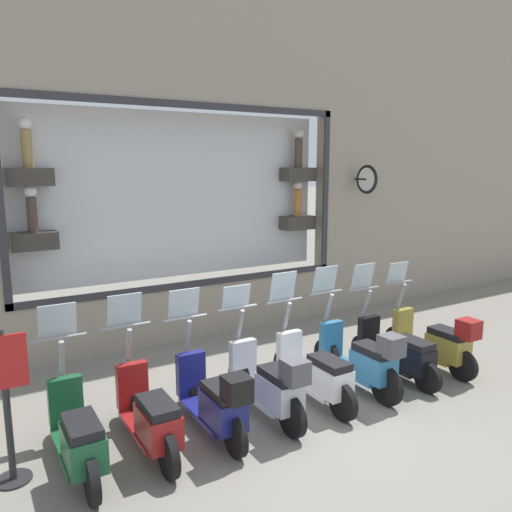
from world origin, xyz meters
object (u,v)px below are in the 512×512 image
Objects in this scene: scooter_green_7 at (78,435)px; scooter_silver_4 at (270,384)px; scooter_navy_5 at (215,400)px; scooter_red_6 at (150,416)px; scooter_white_3 at (316,373)px; shop_sign_post at (7,402)px; scooter_black_1 at (398,352)px; scooter_olive_0 at (437,341)px; scooter_teal_2 at (362,359)px.

scooter_silver_4 is at bearing -91.50° from scooter_green_7.
scooter_red_6 is (0.07, 0.77, -0.03)m from scooter_navy_5.
scooter_white_3 reaches higher than scooter_silver_4.
scooter_black_1 is at bearing -92.17° from shop_sign_post.
shop_sign_post is (0.26, 2.17, 0.41)m from scooter_navy_5.
scooter_red_6 reaches higher than shop_sign_post.
scooter_olive_0 is 1.00× the size of scooter_black_1.
scooter_white_3 is (0.00, 1.55, 0.01)m from scooter_black_1.
scooter_teal_2 is 0.78m from scooter_white_3.
scooter_teal_2 reaches higher than shop_sign_post.
scooter_teal_2 reaches higher than scooter_navy_5.
scooter_olive_0 is 2.32m from scooter_white_3.
scooter_teal_2 reaches higher than scooter_silver_4.
scooter_olive_0 is at bearing -91.65° from scooter_white_3.
scooter_silver_4 is at bearing 94.62° from scooter_white_3.
scooter_olive_0 is 0.99× the size of scooter_teal_2.
scooter_black_1 is 0.99× the size of scooter_red_6.
scooter_black_1 is (0.06, 0.77, -0.05)m from scooter_olive_0.
scooter_teal_2 is 1.12× the size of shop_sign_post.
scooter_red_6 is 1.00× the size of scooter_green_7.
scooter_navy_5 is at bearing 92.53° from scooter_white_3.
scooter_black_1 is at bearing -90.02° from scooter_green_7.
scooter_olive_0 is at bearing -94.65° from scooter_black_1.
scooter_white_3 reaches higher than scooter_green_7.
scooter_navy_5 reaches higher than shop_sign_post.
scooter_silver_4 is at bearing -92.32° from scooter_red_6.
scooter_teal_2 is at bearing -90.79° from scooter_green_7.
scooter_teal_2 reaches higher than scooter_olive_0.
scooter_teal_2 is (0.01, 1.55, 0.02)m from scooter_olive_0.
scooter_green_7 is at bearing 90.03° from scooter_white_3.
scooter_red_6 is (0.00, 3.87, 0.01)m from scooter_black_1.
scooter_red_6 is at bearing -89.85° from scooter_green_7.
scooter_green_7 reaches higher than scooter_olive_0.
scooter_white_3 is 2.32m from scooter_red_6.
scooter_red_6 is 0.77m from scooter_green_7.
scooter_black_1 is at bearing -90.14° from scooter_white_3.
scooter_white_3 is 1.00× the size of scooter_green_7.
scooter_black_1 reaches higher than scooter_silver_4.
scooter_teal_2 is 1.01× the size of scooter_navy_5.
scooter_silver_4 is 1.00× the size of scooter_green_7.
scooter_black_1 is 3.87m from scooter_red_6.
scooter_red_6 reaches higher than scooter_olive_0.
scooter_green_7 is at bearing 89.21° from scooter_teal_2.
scooter_green_7 is 1.11× the size of shop_sign_post.
scooter_navy_5 is 1.11× the size of shop_sign_post.
scooter_red_6 is at bearing 84.94° from scooter_navy_5.
scooter_red_6 is at bearing 89.94° from scooter_black_1.
scooter_olive_0 is 1.11× the size of shop_sign_post.
scooter_red_6 is (0.06, 3.10, -0.05)m from scooter_teal_2.
scooter_green_7 is at bearing 89.31° from scooter_olive_0.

